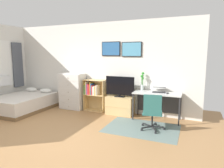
# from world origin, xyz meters

# --- Properties ---
(ground_plane) EXTENTS (7.20, 7.20, 0.00)m
(ground_plane) POSITION_xyz_m (0.00, 0.00, 0.00)
(ground_plane) COLOR #A87A4C
(wall_back_with_posters) EXTENTS (6.12, 0.09, 2.70)m
(wall_back_with_posters) POSITION_xyz_m (0.01, 2.43, 1.36)
(wall_back_with_posters) COLOR silver
(wall_back_with_posters) RESTS_ON ground_plane
(area_rug) EXTENTS (1.70, 1.20, 0.01)m
(area_rug) POSITION_xyz_m (1.72, 1.31, 0.00)
(area_rug) COLOR slate
(area_rug) RESTS_ON ground_plane
(bed) EXTENTS (1.48, 1.95, 0.59)m
(bed) POSITION_xyz_m (-2.15, 1.41, 0.24)
(bed) COLOR brown
(bed) RESTS_ON ground_plane
(dresser) EXTENTS (0.79, 0.46, 1.15)m
(dresser) POSITION_xyz_m (-0.80, 2.15, 0.57)
(dresser) COLOR silver
(dresser) RESTS_ON ground_plane
(bookshelf) EXTENTS (0.69, 0.30, 0.97)m
(bookshelf) POSITION_xyz_m (-0.06, 2.22, 0.57)
(bookshelf) COLOR tan
(bookshelf) RESTS_ON ground_plane
(tv_stand) EXTENTS (0.79, 0.41, 0.53)m
(tv_stand) POSITION_xyz_m (0.84, 2.17, 0.26)
(tv_stand) COLOR tan
(tv_stand) RESTS_ON ground_plane
(television) EXTENTS (0.86, 0.16, 0.59)m
(television) POSITION_xyz_m (0.84, 2.15, 0.82)
(television) COLOR black
(television) RESTS_ON tv_stand
(desk) EXTENTS (1.24, 0.56, 0.74)m
(desk) POSITION_xyz_m (1.92, 2.17, 0.60)
(desk) COLOR silver
(desk) RESTS_ON ground_plane
(office_chair) EXTENTS (0.58, 0.57, 0.86)m
(office_chair) POSITION_xyz_m (1.96, 1.28, 0.46)
(office_chair) COLOR #232326
(office_chair) RESTS_ON ground_plane
(laptop) EXTENTS (0.40, 0.43, 0.16)m
(laptop) POSITION_xyz_m (1.95, 2.17, 0.80)
(laptop) COLOR #B7B7BC
(laptop) RESTS_ON desk
(computer_mouse) EXTENTS (0.06, 0.10, 0.03)m
(computer_mouse) POSITION_xyz_m (2.19, 2.05, 0.76)
(computer_mouse) COLOR #262628
(computer_mouse) RESTS_ON desk
(bamboo_vase) EXTENTS (0.10, 0.11, 0.51)m
(bamboo_vase) POSITION_xyz_m (1.46, 2.29, 0.99)
(bamboo_vase) COLOR silver
(bamboo_vase) RESTS_ON desk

